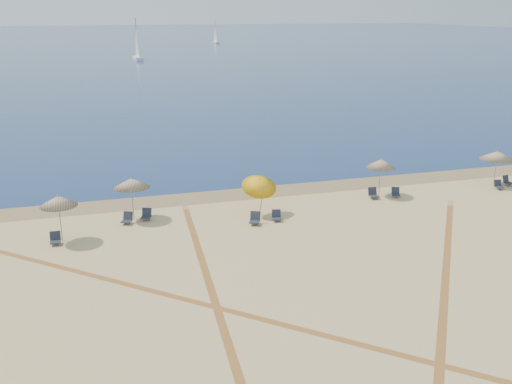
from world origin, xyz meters
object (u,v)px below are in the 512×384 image
at_px(umbrella_3, 260,183).
at_px(chair_7, 396,193).
at_px(umbrella_2, 131,183).
at_px(chair_8, 499,185).
at_px(chair_4, 255,219).
at_px(chair_5, 277,216).
at_px(sailboat_0, 137,47).
at_px(umbrella_4, 381,163).
at_px(chair_9, 507,181).
at_px(umbrella_5, 497,155).
at_px(chair_2, 127,219).
at_px(chair_3, 146,215).
at_px(sailboat_2, 215,37).
at_px(chair_1, 55,239).
at_px(chair_6, 373,194).
at_px(umbrella_1, 58,201).

bearing_deg(umbrella_3, chair_7, 4.89).
xyz_separation_m(umbrella_2, chair_8, (24.10, -1.06, -1.88)).
xyz_separation_m(chair_4, chair_5, (1.34, 0.18, -0.03)).
xyz_separation_m(umbrella_3, sailboat_0, (3.26, 111.21, 0.93)).
bearing_deg(umbrella_4, umbrella_3, -170.77).
distance_m(chair_9, sailboat_0, 111.27).
bearing_deg(umbrella_4, umbrella_5, -1.08).
height_order(umbrella_3, chair_2, umbrella_3).
bearing_deg(chair_2, chair_3, 42.09).
xyz_separation_m(umbrella_2, sailboat_2, (42.67, 170.33, 0.08)).
relative_size(chair_1, chair_7, 0.87).
distance_m(umbrella_2, chair_3, 2.02).
bearing_deg(chair_7, chair_9, 21.97).
relative_size(chair_2, chair_7, 1.09).
relative_size(umbrella_3, chair_6, 3.78).
bearing_deg(umbrella_1, umbrella_3, 4.90).
relative_size(chair_1, sailboat_0, 0.07).
bearing_deg(sailboat_2, umbrella_1, -109.20).
xyz_separation_m(chair_6, sailboat_2, (27.60, 170.80, 1.92)).
height_order(umbrella_2, sailboat_0, sailboat_0).
height_order(umbrella_4, chair_3, umbrella_4).
height_order(umbrella_4, chair_5, umbrella_4).
height_order(umbrella_2, umbrella_4, umbrella_2).
bearing_deg(umbrella_5, umbrella_2, 179.51).
xyz_separation_m(chair_7, sailboat_2, (26.07, 170.95, 1.95)).
height_order(umbrella_1, sailboat_2, sailboat_2).
distance_m(chair_5, chair_8, 16.34).
relative_size(chair_5, sailboat_2, 0.09).
xyz_separation_m(chair_2, chair_7, (17.01, 0.09, -0.02)).
xyz_separation_m(chair_3, sailboat_2, (41.97, 170.70, 1.94)).
relative_size(umbrella_2, chair_6, 3.55).
xyz_separation_m(chair_5, chair_9, (17.43, 2.18, 0.02)).
bearing_deg(chair_1, umbrella_3, 6.03).
bearing_deg(chair_2, umbrella_1, -129.55).
height_order(umbrella_1, umbrella_3, umbrella_3).
xyz_separation_m(umbrella_4, chair_9, (9.55, -0.43, -1.85)).
height_order(chair_2, chair_9, chair_9).
xyz_separation_m(umbrella_4, chair_6, (-0.65, -0.43, -1.85)).
distance_m(chair_5, sailboat_2, 176.46).
distance_m(umbrella_3, chair_9, 18.17).
height_order(chair_5, sailboat_0, sailboat_0).
xyz_separation_m(chair_1, chair_5, (12.05, 0.08, -0.01)).
bearing_deg(umbrella_5, chair_8, -108.45).
bearing_deg(chair_7, umbrella_3, -154.15).
bearing_deg(sailboat_0, chair_5, -95.34).
height_order(umbrella_4, chair_9, umbrella_4).
bearing_deg(umbrella_3, chair_5, -62.05).
xyz_separation_m(chair_8, sailboat_0, (-13.66, 110.84, 2.60)).
bearing_deg(chair_4, umbrella_5, 32.73).
xyz_separation_m(umbrella_3, umbrella_4, (8.53, 1.39, 0.21)).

